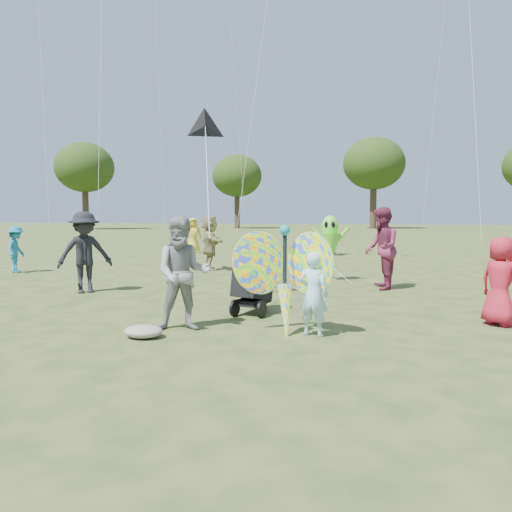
{
  "coord_description": "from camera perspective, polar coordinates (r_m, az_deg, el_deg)",
  "views": [
    {
      "loc": [
        1.58,
        -6.34,
        1.78
      ],
      "look_at": [
        -0.2,
        1.5,
        1.1
      ],
      "focal_mm": 35.0,
      "sensor_mm": 36.0,
      "label": 1
    }
  ],
  "objects": [
    {
      "name": "alien_kite",
      "position": [
        13.38,
        8.45,
        1.32
      ],
      "size": [
        1.12,
        0.69,
        1.74
      ],
      "color": "#67EB37",
      "rests_on": "ground"
    },
    {
      "name": "crowd_a",
      "position": [
        8.85,
        26.16,
        -2.6
      ],
      "size": [
        0.8,
        0.82,
        1.42
      ],
      "primitive_type": "imported",
      "rotation": [
        0.0,
        0.0,
        2.29
      ],
      "color": "#B31C32",
      "rests_on": "ground"
    },
    {
      "name": "jogging_stroller",
      "position": [
        8.95,
        -0.3,
        -2.66
      ],
      "size": [
        0.66,
        1.11,
        1.09
      ],
      "rotation": [
        0.0,
        0.0,
        -0.25
      ],
      "color": "black",
      "rests_on": "ground"
    },
    {
      "name": "ground",
      "position": [
        6.78,
        -1.18,
        -10.41
      ],
      "size": [
        160.0,
        160.0,
        0.0
      ],
      "primitive_type": "plane",
      "color": "#51592B",
      "rests_on": "ground"
    },
    {
      "name": "crowd_e",
      "position": [
        12.09,
        14.14,
        0.86
      ],
      "size": [
        0.83,
        1.02,
        1.94
      ],
      "primitive_type": "imported",
      "rotation": [
        0.0,
        0.0,
        4.82
      ],
      "color": "maroon",
      "rests_on": "ground"
    },
    {
      "name": "adult_man",
      "position": [
        7.68,
        -8.37,
        -1.99
      ],
      "size": [
        1.02,
        0.9,
        1.75
      ],
      "primitive_type": "imported",
      "rotation": [
        0.0,
        0.0,
        0.32
      ],
      "color": "gray",
      "rests_on": "ground"
    },
    {
      "name": "crowd_g",
      "position": [
        22.74,
        -7.2,
        2.35
      ],
      "size": [
        0.92,
        0.77,
        1.6
      ],
      "primitive_type": "imported",
      "rotation": [
        0.0,
        0.0,
        0.4
      ],
      "color": "gold",
      "rests_on": "ground"
    },
    {
      "name": "butterfly_kite",
      "position": [
        7.39,
        3.33,
        -2.54
      ],
      "size": [
        1.74,
        0.75,
        1.83
      ],
      "color": "red",
      "rests_on": "ground"
    },
    {
      "name": "crowd_d",
      "position": [
        15.81,
        -5.29,
        1.55
      ],
      "size": [
        1.25,
        1.67,
        1.75
      ],
      "primitive_type": "imported",
      "rotation": [
        0.0,
        0.0,
        2.09
      ],
      "color": "#92895A",
      "rests_on": "ground"
    },
    {
      "name": "child_girl",
      "position": [
        7.31,
        6.57,
        -4.36
      ],
      "size": [
        0.52,
        0.41,
        1.23
      ],
      "primitive_type": "imported",
      "rotation": [
        0.0,
        0.0,
        2.85
      ],
      "color": "#ACDDF4",
      "rests_on": "ground"
    },
    {
      "name": "crowd_i",
      "position": [
        16.69,
        -25.74,
        0.69
      ],
      "size": [
        0.78,
        1.03,
        1.42
      ],
      "primitive_type": "imported",
      "rotation": [
        0.0,
        0.0,
        1.88
      ],
      "color": "teal",
      "rests_on": "ground"
    },
    {
      "name": "grey_bag",
      "position": [
        7.45,
        -12.74,
        -8.41
      ],
      "size": [
        0.56,
        0.46,
        0.18
      ],
      "primitive_type": "ellipsoid",
      "color": "gray",
      "rests_on": "ground"
    },
    {
      "name": "crowd_b",
      "position": [
        11.84,
        -18.98,
        0.39
      ],
      "size": [
        1.35,
        1.27,
        1.83
      ],
      "primitive_type": "imported",
      "rotation": [
        0.0,
        0.0,
        0.68
      ],
      "color": "black",
      "rests_on": "ground"
    },
    {
      "name": "delta_kite_rig",
      "position": [
        10.16,
        -5.81,
        14.43
      ],
      "size": [
        1.28,
        2.64,
        2.5
      ],
      "color": "black",
      "rests_on": "ground"
    },
    {
      "name": "tree_line",
      "position": [
        51.63,
        15.29,
        10.34
      ],
      "size": [
        91.78,
        33.6,
        10.79
      ],
      "color": "#3A2D21",
      "rests_on": "ground"
    },
    {
      "name": "crowd_j",
      "position": [
        21.71,
        8.77,
        2.22
      ],
      "size": [
        0.66,
        1.54,
        1.61
      ],
      "primitive_type": "imported",
      "rotation": [
        0.0,
        0.0,
        4.84
      ],
      "color": "#C57189",
      "rests_on": "ground"
    }
  ]
}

